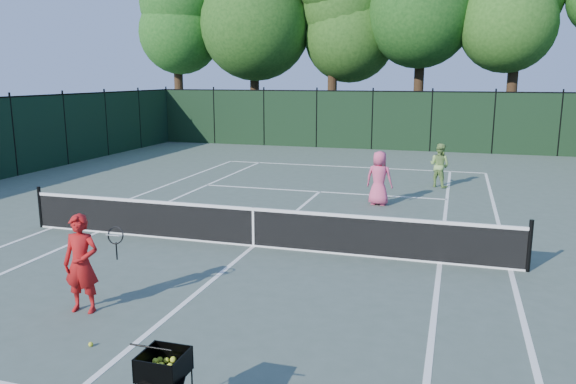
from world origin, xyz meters
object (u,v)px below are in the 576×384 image
(ball_hopper, at_px, (164,365))
(player_pink, at_px, (379,178))
(player_green, at_px, (439,165))
(loose_ball_midcourt, at_px, (91,344))
(coach, at_px, (82,263))

(ball_hopper, bearing_deg, player_pink, 67.13)
(player_green, xyz_separation_m, loose_ball_midcourt, (-4.35, -13.68, -0.73))
(coach, distance_m, loose_ball_midcourt, 1.57)
(player_pink, relative_size, player_green, 1.07)
(ball_hopper, distance_m, loose_ball_midcourt, 2.54)
(coach, height_order, ball_hopper, coach)
(coach, height_order, player_green, coach)
(ball_hopper, bearing_deg, coach, 120.05)
(coach, bearing_deg, ball_hopper, -48.16)
(loose_ball_midcourt, bearing_deg, player_pink, 75.19)
(coach, xyz_separation_m, ball_hopper, (2.85, -2.45, -0.06))
(player_pink, xyz_separation_m, player_green, (1.63, 3.41, -0.05))
(player_pink, distance_m, player_green, 3.78)
(coach, bearing_deg, loose_ball_midcourt, -57.94)
(player_pink, height_order, player_green, player_pink)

